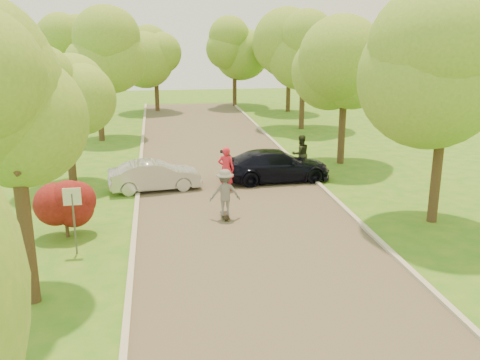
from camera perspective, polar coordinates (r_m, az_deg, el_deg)
ground at (r=14.44m, az=4.76°, el=-12.71°), size 100.00×100.00×0.00m
road at (r=21.66m, az=-0.20°, el=-2.65°), size 8.00×60.00×0.01m
curb_left at (r=21.44m, az=-10.98°, el=-3.00°), size 0.18×60.00×0.12m
curb_right at (r=22.58m, az=10.01°, el=-1.96°), size 0.18×60.00×0.12m
street_sign at (r=17.35m, az=-17.40°, el=-2.76°), size 0.55×0.06×2.17m
red_shrub at (r=18.98m, az=-18.16°, el=-2.71°), size 1.70×1.70×1.95m
tree_l_mida at (r=13.77m, az=-22.41°, el=7.50°), size 4.71×4.60×7.39m
tree_l_midb at (r=24.68m, az=-17.79°, el=9.80°), size 4.30×4.20×6.62m
tree_l_far at (r=34.47m, az=-14.78°, el=13.05°), size 4.92×4.80×7.79m
tree_r_mida at (r=20.09m, az=21.80°, el=10.92°), size 5.13×5.00×7.95m
tree_r_midb at (r=28.10m, az=11.53°, el=11.50°), size 4.51×4.40×7.01m
tree_r_far at (r=37.75m, az=7.18°, el=14.20°), size 5.33×5.20×8.34m
tree_bg_a at (r=42.69m, az=-17.03°, el=13.14°), size 5.12×5.00×7.72m
tree_bg_b at (r=45.74m, az=5.57°, el=14.17°), size 5.12×5.00×7.95m
tree_bg_c at (r=46.33m, az=-8.78°, el=13.44°), size 4.92×4.80×7.33m
tree_bg_d at (r=48.87m, az=-0.32°, el=14.09°), size 5.12×5.00×7.72m
silver_sedan at (r=23.72m, az=-9.07°, el=0.46°), size 4.15×1.92×1.32m
dark_sedan at (r=24.92m, az=3.89°, el=1.56°), size 5.13×2.29×1.46m
longboard at (r=20.15m, az=-1.60°, el=-3.81°), size 0.27×0.92×0.11m
skateboarder at (r=19.86m, az=-1.62°, el=-1.35°), size 1.16×0.68×1.78m
person_striped at (r=23.31m, az=-1.49°, el=1.20°), size 0.81×0.65×1.95m
person_olive at (r=26.42m, az=6.48°, el=2.78°), size 1.02×0.85×1.88m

